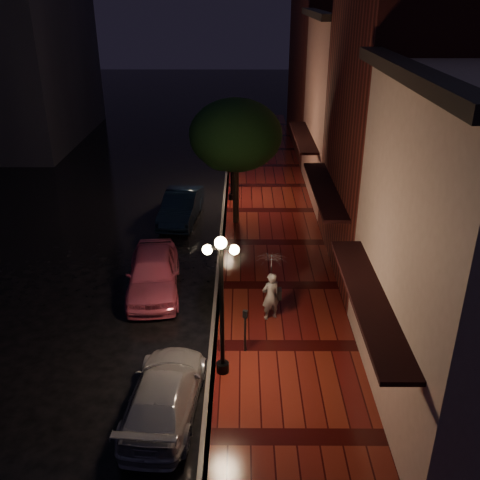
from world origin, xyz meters
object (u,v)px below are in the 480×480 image
(parking_meter, at_px, (245,327))
(street_tree, at_px, (236,137))
(streetlamp_far, at_px, (232,154))
(silver_car, at_px, (165,394))
(pink_car, at_px, (153,273))
(navy_car, at_px, (181,206))
(woman_with_umbrella, at_px, (271,277))
(streetlamp_near, at_px, (222,299))

(parking_meter, bearing_deg, street_tree, 111.70)
(streetlamp_far, xyz_separation_m, silver_car, (-1.47, -15.51, -1.97))
(streetlamp_far, height_order, parking_meter, streetlamp_far)
(silver_car, bearing_deg, parking_meter, -125.78)
(pink_car, distance_m, navy_car, 6.73)
(streetlamp_far, xyz_separation_m, navy_car, (-2.40, -2.49, -1.88))
(silver_car, xyz_separation_m, parking_meter, (2.12, 2.49, 0.40))
(silver_car, bearing_deg, woman_with_umbrella, -120.00)
(navy_car, distance_m, parking_meter, 10.97)
(street_tree, height_order, silver_car, street_tree)
(streetlamp_far, relative_size, pink_car, 0.94)
(streetlamp_far, relative_size, woman_with_umbrella, 1.80)
(street_tree, bearing_deg, streetlamp_far, 94.91)
(navy_car, bearing_deg, streetlamp_far, 51.53)
(pink_car, relative_size, navy_car, 1.05)
(pink_car, height_order, woman_with_umbrella, woman_with_umbrella)
(streetlamp_near, distance_m, street_tree, 11.12)
(navy_car, bearing_deg, silver_car, -80.45)
(street_tree, xyz_separation_m, woman_with_umbrella, (1.25, -8.19, -2.51))
(navy_car, relative_size, parking_meter, 3.03)
(streetlamp_far, distance_m, silver_car, 15.70)
(pink_car, bearing_deg, silver_car, -84.76)
(pink_car, xyz_separation_m, silver_car, (1.24, -6.30, -0.15))
(streetlamp_far, xyz_separation_m, woman_with_umbrella, (1.50, -11.20, -0.87))
(streetlamp_near, xyz_separation_m, street_tree, (0.26, 10.99, 1.64))
(streetlamp_far, height_order, pink_car, streetlamp_far)
(woman_with_umbrella, height_order, parking_meter, woman_with_umbrella)
(streetlamp_far, relative_size, parking_meter, 2.97)
(streetlamp_near, distance_m, silver_car, 2.88)
(streetlamp_far, height_order, navy_car, streetlamp_far)
(streetlamp_near, relative_size, woman_with_umbrella, 1.80)
(navy_car, bearing_deg, parking_meter, -68.37)
(woman_with_umbrella, relative_size, parking_meter, 1.65)
(navy_car, bearing_deg, streetlamp_near, -72.76)
(streetlamp_far, distance_m, navy_car, 3.93)
(streetlamp_near, relative_size, street_tree, 0.74)
(streetlamp_near, bearing_deg, woman_with_umbrella, 61.78)
(street_tree, relative_size, pink_car, 1.26)
(pink_car, distance_m, silver_car, 6.43)
(street_tree, xyz_separation_m, silver_car, (-1.73, -12.50, -3.61))
(navy_car, height_order, silver_car, navy_car)
(streetlamp_far, bearing_deg, streetlamp_near, -90.00)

